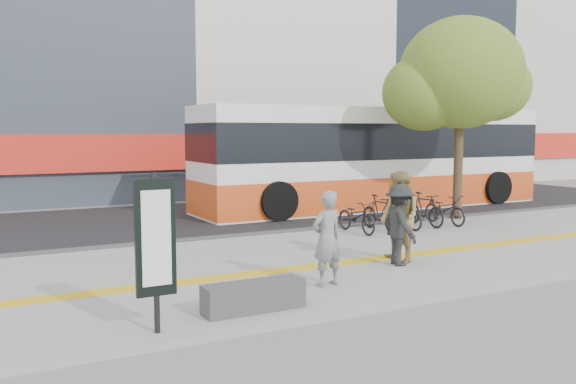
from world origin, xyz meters
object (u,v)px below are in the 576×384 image
seated_woman (327,238)px  signboard (156,240)px  street_tree (457,76)px  bench (254,296)px  pedestrian_tan (400,217)px  bus (375,161)px  pedestrian_dark (400,225)px

seated_woman → signboard: bearing=9.2°
street_tree → seated_woman: size_ratio=3.70×
bench → signboard: size_ratio=0.73×
pedestrian_tan → bench: bearing=-60.7°
bench → seated_woman: seated_woman is taller
bus → seated_woman: bearing=-130.5°
seated_woman → bench: bearing=14.9°
street_tree → seated_woman: street_tree is taller
bench → pedestrian_dark: bearing=20.4°
signboard → bus: 14.88m
bus → pedestrian_tan: (-5.23, -7.98, -0.70)m
seated_woman → pedestrian_tan: pedestrian_tan is taller
bus → seated_woman: size_ratio=7.87×
bus → seated_woman: 11.76m
signboard → pedestrian_dark: 5.91m
pedestrian_dark → bench: bearing=119.5°
signboard → street_tree: size_ratio=0.35×
street_tree → bus: 4.62m
bench → street_tree: bearing=31.6°
bus → pedestrian_dark: (-5.41, -8.21, -0.83)m
signboard → pedestrian_tan: (5.78, 2.03, -0.33)m
bus → bench: bearing=-134.1°
pedestrian_tan → street_tree: bearing=134.4°
street_tree → bus: size_ratio=0.47×
bench → seated_woman: 2.06m
signboard → pedestrian_tan: bearing=19.3°
pedestrian_tan → seated_woman: bearing=-61.4°
bench → bus: 13.59m
bench → bus: size_ratio=0.12×
bus → pedestrian_tan: bus is taller
signboard → seated_woman: (3.40, 1.08, -0.43)m
bench → signboard: 1.94m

